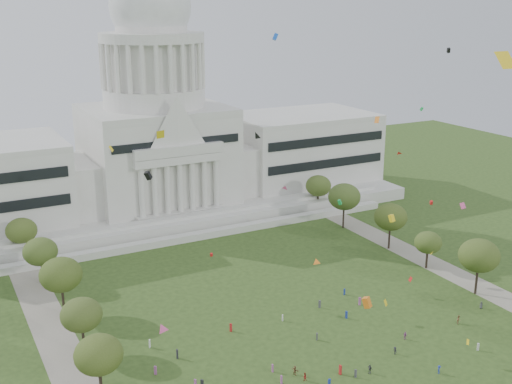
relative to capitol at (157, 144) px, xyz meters
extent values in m
plane|color=#2E461A|center=(0.00, -113.59, -22.30)|extent=(400.00, 400.00, 0.00)
cube|color=beige|center=(0.00, 1.41, -20.30)|extent=(160.00, 60.00, 4.00)
cube|color=beige|center=(0.00, -31.59, -21.30)|extent=(130.00, 3.00, 2.00)
cube|color=beige|center=(0.00, -23.59, -19.80)|extent=(140.00, 3.00, 5.00)
cube|color=beige|center=(55.00, 0.41, -7.30)|extent=(50.00, 34.00, 22.00)
cube|color=beige|center=(-27.00, -1.59, -10.30)|extent=(12.00, 26.00, 16.00)
cube|color=beige|center=(27.00, -1.59, -10.30)|extent=(12.00, 26.00, 16.00)
cube|color=beige|center=(0.00, 0.41, -4.30)|extent=(44.00, 38.00, 28.00)
cube|color=beige|center=(0.00, -19.59, -1.10)|extent=(28.00, 3.00, 2.40)
cube|color=black|center=(55.00, -16.79, -5.30)|extent=(46.00, 0.40, 11.00)
cylinder|color=beige|center=(0.00, 0.41, 15.10)|extent=(32.00, 32.00, 6.00)
cylinder|color=beige|center=(0.00, 0.41, 25.10)|extent=(28.00, 28.00, 14.00)
cylinder|color=beige|center=(0.00, 0.41, 33.60)|extent=(32.40, 32.40, 3.00)
cylinder|color=beige|center=(0.00, 0.41, 39.10)|extent=(22.00, 22.00, 8.00)
ellipsoid|color=silver|center=(0.00, 0.41, 43.10)|extent=(25.00, 25.00, 26.20)
cube|color=gray|center=(-48.00, -83.59, -22.28)|extent=(8.00, 160.00, 0.04)
cube|color=gray|center=(48.00, -83.59, -22.28)|extent=(8.00, 160.00, 0.04)
cylinder|color=black|center=(-45.04, -96.29, -19.56)|extent=(0.56, 0.56, 5.47)
ellipsoid|color=#3C4D18|center=(-45.04, -96.29, -13.77)|extent=(8.42, 8.42, 6.89)
cylinder|color=black|center=(44.17, -96.15, -19.19)|extent=(0.56, 0.56, 6.20)
ellipsoid|color=#374B17|center=(44.17, -96.15, -12.62)|extent=(9.55, 9.55, 7.82)
cylinder|color=black|center=(-44.09, -79.67, -19.66)|extent=(0.56, 0.56, 5.27)
ellipsoid|color=#39491B|center=(-44.09, -79.67, -14.07)|extent=(8.12, 8.12, 6.65)
cylinder|color=black|center=(44.40, -79.10, -20.02)|extent=(0.56, 0.56, 4.56)
ellipsoid|color=#384F1A|center=(44.40, -79.10, -15.19)|extent=(7.01, 7.01, 5.74)
cylinder|color=black|center=(-44.08, -61.17, -19.28)|extent=(0.56, 0.56, 6.03)
ellipsoid|color=#354915|center=(-44.08, -61.17, -12.89)|extent=(9.29, 9.29, 7.60)
cylinder|color=black|center=(44.76, -63.55, -19.31)|extent=(0.56, 0.56, 5.97)
ellipsoid|color=#394B16|center=(44.76, -63.55, -12.99)|extent=(9.19, 9.19, 7.52)
cylinder|color=black|center=(-45.22, -42.58, -19.59)|extent=(0.56, 0.56, 5.41)
ellipsoid|color=#384E1B|center=(-45.22, -42.58, -13.86)|extent=(8.33, 8.33, 6.81)
cylinder|color=black|center=(43.49, -43.40, -19.11)|extent=(0.56, 0.56, 6.37)
ellipsoid|color=#354C1C|center=(43.49, -43.40, -12.35)|extent=(9.82, 9.82, 8.03)
cylinder|color=black|center=(-46.87, -24.45, -19.64)|extent=(0.56, 0.56, 5.32)
ellipsoid|color=#3C4E19|center=(-46.87, -24.45, -14.00)|extent=(8.19, 8.19, 6.70)
cylinder|color=black|center=(45.96, -25.46, -19.56)|extent=(0.56, 0.56, 5.47)
ellipsoid|color=#394F1C|center=(45.96, -25.46, -13.77)|extent=(8.42, 8.42, 6.89)
imported|color=#4C4C51|center=(39.51, -102.38, -21.47)|extent=(0.95, 0.92, 1.65)
imported|color=olive|center=(29.77, -105.29, -21.31)|extent=(1.12, 1.04, 1.96)
imported|color=#26262B|center=(9.53, -108.71, -21.50)|extent=(0.54, 1.03, 1.59)
imported|color=#4C4C51|center=(0.98, -111.86, -21.37)|extent=(0.95, 1.22, 1.84)
imported|color=olive|center=(-11.52, -105.75, -21.39)|extent=(1.20, 1.80, 1.80)
imported|color=#B21E1E|center=(-10.93, -108.19, -21.50)|extent=(0.84, 0.60, 1.58)
imported|color=navy|center=(12.31, -117.96, -21.45)|extent=(1.07, 1.23, 1.69)
imported|color=#994C8C|center=(15.14, -105.16, -21.45)|extent=(0.81, 1.11, 1.69)
cube|color=#4C4C51|center=(-2.10, -111.67, -21.51)|extent=(0.44, 0.49, 1.57)
cube|color=navy|center=(16.40, -82.18, -21.53)|extent=(0.47, 0.39, 1.52)
cube|color=#994C8C|center=(-29.40, -100.95, -21.47)|extent=(0.37, 0.49, 1.65)
cube|color=#26262B|center=(-28.69, -90.25, -21.33)|extent=(0.40, 0.56, 1.93)
cube|color=#B21E1E|center=(-14.90, -85.50, -21.40)|extent=(0.46, 0.55, 1.79)
cube|color=#994C8C|center=(-34.30, -93.60, -21.43)|extent=(0.52, 0.52, 1.73)
cube|color=#B21E1E|center=(-4.03, -109.58, -21.35)|extent=(0.35, 0.52, 1.89)
cube|color=#994C8C|center=(16.35, -88.18, -21.36)|extent=(0.57, 0.46, 1.87)
cube|color=navy|center=(9.90, -92.04, -21.46)|extent=(0.44, 0.52, 1.68)
cube|color=silver|center=(25.06, -115.26, -21.53)|extent=(0.47, 0.45, 1.53)
cube|color=silver|center=(-3.00, -86.56, -21.57)|extent=(0.37, 0.45, 1.46)
cube|color=navy|center=(-8.24, -112.15, -21.43)|extent=(0.50, 0.36, 1.73)
cube|color=#994C8C|center=(-14.71, -102.99, -21.52)|extent=(0.30, 0.44, 1.55)
cube|color=#4C4C51|center=(-0.94, -96.96, -21.50)|extent=(0.48, 0.49, 1.60)
cube|color=#4C4C51|center=(7.51, -85.09, -21.40)|extent=(0.50, 0.56, 1.79)
cube|color=#994C8C|center=(-15.18, -107.09, -21.49)|extent=(0.34, 0.47, 1.62)
cube|color=#26262B|center=(-28.51, -101.96, -21.34)|extent=(0.57, 0.59, 1.91)
cube|color=silver|center=(-32.08, -83.83, -21.43)|extent=(0.45, 0.53, 1.73)
camera|label=1|loc=(-66.58, -194.45, 43.78)|focal=45.00mm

